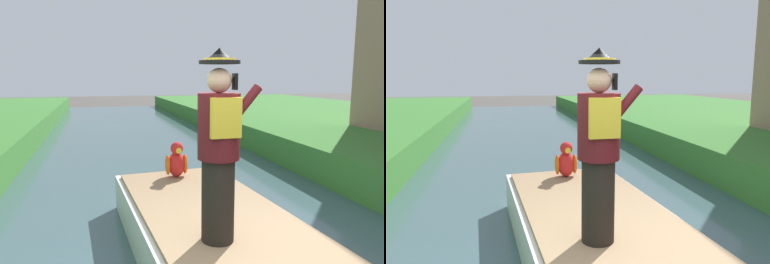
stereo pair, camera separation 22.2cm
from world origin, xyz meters
The scene contains 3 objects.
boat centered at (0.00, 1.14, 0.40)m, with size 2.07×4.31×0.61m.
person_pirate centered at (-0.20, 0.39, 1.64)m, with size 0.61×0.42×1.85m.
parrot_plush centered at (-0.10, 2.69, 0.95)m, with size 0.36×0.35×0.57m.
Camera 2 is at (-1.10, -2.78, 2.30)m, focal length 33.39 mm.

